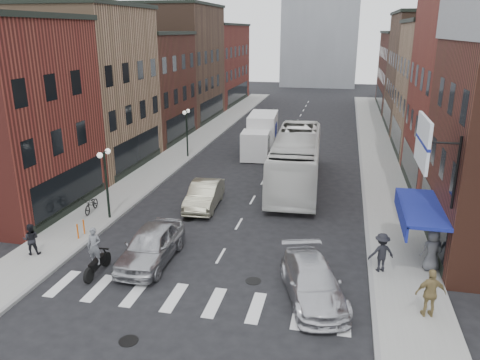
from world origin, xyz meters
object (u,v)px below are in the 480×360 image
object	(u,v)px
box_truck	(261,135)
curb_car	(313,282)
motorcycle_rider	(95,253)
sedan_left_far	(204,195)
parked_bicycle	(92,204)
ped_right_a	(381,252)
billboard_sign	(425,144)
transit_bus	(296,159)
bike_rack	(81,229)
ped_right_c	(432,250)
ped_left_solo	(31,239)
streetlamp_near	(106,171)
sedan_left_near	(151,245)
ped_right_b	(431,293)
streetlamp_far	(187,124)

from	to	relation	value
box_truck	curb_car	xyz separation A→B (m)	(6.21, -22.82, -0.89)
motorcycle_rider	sedan_left_far	bearing A→B (deg)	71.66
box_truck	parked_bicycle	xyz separation A→B (m)	(-7.19, -16.46, -1.02)
ped_right_a	box_truck	bearing A→B (deg)	-87.25
billboard_sign	transit_bus	bearing A→B (deg)	116.88
box_truck	ped_right_a	distance (m)	22.06
transit_bus	sedan_left_far	size ratio (longest dim) A/B	2.75
bike_rack	ped_right_c	size ratio (longest dim) A/B	0.41
ped_right_a	ped_right_c	world-z (taller)	ped_right_c
box_truck	ped_left_solo	world-z (taller)	box_truck
motorcycle_rider	parked_bicycle	xyz separation A→B (m)	(-3.91, 6.50, -0.44)
curb_car	transit_bus	bearing A→B (deg)	81.67
billboard_sign	bike_rack	distance (m)	17.14
streetlamp_near	sedan_left_near	distance (m)	6.46
bike_rack	curb_car	distance (m)	12.59
curb_car	ped_left_solo	xyz separation A→B (m)	(-13.39, 0.76, 0.18)
motorcycle_rider	transit_bus	bearing A→B (deg)	59.45
ped_left_solo	bike_rack	bearing A→B (deg)	-138.92
curb_car	ped_left_solo	size ratio (longest dim) A/B	3.32
ped_right_b	ped_left_solo	bearing A→B (deg)	-14.84
billboard_sign	streetlamp_far	world-z (taller)	billboard_sign
sedan_left_far	transit_bus	bearing A→B (deg)	44.90
ped_right_a	ped_right_b	xyz separation A→B (m)	(1.56, -3.20, 0.07)
transit_bus	ped_left_solo	size ratio (longest dim) A/B	8.45
streetlamp_near	box_truck	distance (m)	18.01
streetlamp_far	parked_bicycle	xyz separation A→B (m)	(-1.41, -13.45, -2.29)
sedan_left_far	ped_right_c	size ratio (longest dim) A/B	2.43
box_truck	motorcycle_rider	bearing A→B (deg)	-102.23
streetlamp_far	ped_right_a	xyz separation A→B (m)	(14.80, -17.11, -1.86)
sedan_left_near	parked_bicycle	size ratio (longest dim) A/B	2.82
streetlamp_near	curb_car	xyz separation A→B (m)	(12.00, -5.81, -2.16)
transit_bus	bike_rack	bearing A→B (deg)	-133.46
sedan_left_far	ped_right_c	distance (m)	13.51
streetlamp_near	box_truck	world-z (taller)	streetlamp_near
bike_rack	sedan_left_far	distance (m)	7.65
billboard_sign	ped_left_solo	xyz separation A→B (m)	(-17.38, -1.55, -5.21)
transit_bus	curb_car	world-z (taller)	transit_bus
sedan_left_far	curb_car	world-z (taller)	sedan_left_far
motorcycle_rider	ped_right_b	distance (m)	13.87
streetlamp_far	curb_car	bearing A→B (deg)	-58.81
box_truck	sedan_left_far	world-z (taller)	box_truck
sedan_left_near	ped_left_solo	size ratio (longest dim) A/B	3.24
bike_rack	ped_right_b	bearing A→B (deg)	-12.32
bike_rack	transit_bus	distance (m)	15.27
ped_right_c	ped_right_a	bearing A→B (deg)	-1.21
ped_right_b	ped_right_c	world-z (taller)	ped_right_c
billboard_sign	ped_right_a	xyz separation A→B (m)	(-1.19, 0.39, -5.08)
box_truck	ped_right_c	size ratio (longest dim) A/B	3.97
billboard_sign	ped_right_c	size ratio (longest dim) A/B	1.89
sedan_left_far	billboard_sign	bearing A→B (deg)	-34.31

